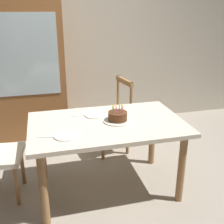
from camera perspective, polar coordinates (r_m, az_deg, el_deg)
name	(u,v)px	position (r m, az deg, el deg)	size (l,w,h in m)	color
ground	(107,188)	(3.01, -0.96, -15.39)	(6.40, 6.40, 0.00)	#9E9384
back_wall	(78,41)	(4.27, -7.09, 14.31)	(6.40, 0.10, 2.60)	beige
dining_table	(107,131)	(2.67, -1.04, -4.04)	(1.47, 0.92, 0.75)	beige
birthday_cake	(118,117)	(2.64, 1.17, -1.06)	(0.28, 0.28, 0.16)	silver
plate_near_celebrant	(67,135)	(2.39, -9.37, -4.80)	(0.22, 0.22, 0.01)	white
plate_far_side	(95,115)	(2.80, -3.50, -0.56)	(0.22, 0.22, 0.01)	white
fork_near_celebrant	(47,137)	(2.39, -13.21, -5.11)	(0.18, 0.02, 0.01)	silver
fork_far_side	(79,116)	(2.80, -6.78, -0.78)	(0.18, 0.02, 0.01)	silver
chair_spindle_back	(112,118)	(3.50, 0.01, -1.24)	(0.51, 0.51, 0.95)	beige
china_cabinet	(24,71)	(4.01, -17.77, 8.01)	(1.10, 0.45, 1.90)	brown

